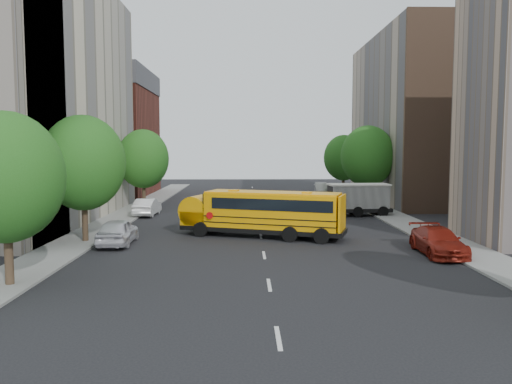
{
  "coord_description": "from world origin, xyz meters",
  "views": [
    {
      "loc": [
        -1.0,
        -34.91,
        5.84
      ],
      "look_at": [
        -0.23,
        2.0,
        2.61
      ],
      "focal_mm": 35.0,
      "sensor_mm": 36.0,
      "label": 1
    }
  ],
  "objects_px": {
    "parked_car_3": "(438,241)",
    "parked_car_4": "(349,200)",
    "street_tree_4": "(368,156)",
    "parked_car_0": "(118,231)",
    "school_bus": "(261,211)",
    "parked_car_5": "(321,188)",
    "safari_truck": "(353,199)",
    "street_tree_5": "(344,158)",
    "street_tree_0": "(5,177)",
    "street_tree_1": "(83,163)",
    "parked_car_1": "(147,207)",
    "street_tree_2": "(143,159)"
  },
  "relations": [
    {
      "from": "school_bus",
      "to": "parked_car_5",
      "type": "height_order",
      "value": "school_bus"
    },
    {
      "from": "safari_truck",
      "to": "parked_car_3",
      "type": "bearing_deg",
      "value": -89.56
    },
    {
      "from": "parked_car_1",
      "to": "parked_car_3",
      "type": "relative_size",
      "value": 0.9
    },
    {
      "from": "parked_car_4",
      "to": "parked_car_5",
      "type": "height_order",
      "value": "parked_car_4"
    },
    {
      "from": "parked_car_1",
      "to": "street_tree_2",
      "type": "bearing_deg",
      "value": -74.0
    },
    {
      "from": "street_tree_0",
      "to": "street_tree_4",
      "type": "xyz_separation_m",
      "value": [
        22.0,
        28.0,
        0.43
      ]
    },
    {
      "from": "street_tree_2",
      "to": "street_tree_5",
      "type": "relative_size",
      "value": 1.03
    },
    {
      "from": "street_tree_0",
      "to": "street_tree_5",
      "type": "xyz_separation_m",
      "value": [
        22.0,
        40.0,
        0.06
      ]
    },
    {
      "from": "school_bus",
      "to": "parked_car_0",
      "type": "bearing_deg",
      "value": -144.71
    },
    {
      "from": "parked_car_3",
      "to": "parked_car_4",
      "type": "xyz_separation_m",
      "value": [
        -0.13,
        22.88,
        -0.04
      ]
    },
    {
      "from": "parked_car_4",
      "to": "parked_car_1",
      "type": "bearing_deg",
      "value": -163.9
    },
    {
      "from": "parked_car_3",
      "to": "parked_car_5",
      "type": "distance_m",
      "value": 37.63
    },
    {
      "from": "street_tree_1",
      "to": "street_tree_4",
      "type": "distance_m",
      "value": 28.43
    },
    {
      "from": "street_tree_5",
      "to": "parked_car_4",
      "type": "xyz_separation_m",
      "value": [
        -1.53,
        -11.13,
        -4.0
      ]
    },
    {
      "from": "safari_truck",
      "to": "parked_car_4",
      "type": "bearing_deg",
      "value": 76.74
    },
    {
      "from": "street_tree_0",
      "to": "parked_car_3",
      "type": "height_order",
      "value": "street_tree_0"
    },
    {
      "from": "street_tree_1",
      "to": "parked_car_3",
      "type": "height_order",
      "value": "street_tree_1"
    },
    {
      "from": "school_bus",
      "to": "parked_car_4",
      "type": "distance_m",
      "value": 19.57
    },
    {
      "from": "street_tree_4",
      "to": "street_tree_5",
      "type": "height_order",
      "value": "street_tree_4"
    },
    {
      "from": "street_tree_4",
      "to": "street_tree_5",
      "type": "xyz_separation_m",
      "value": [
        -0.0,
        12.0,
        -0.37
      ]
    },
    {
      "from": "school_bus",
      "to": "parked_car_0",
      "type": "xyz_separation_m",
      "value": [
        -8.8,
        -2.53,
        -0.91
      ]
    },
    {
      "from": "parked_car_3",
      "to": "parked_car_4",
      "type": "distance_m",
      "value": 22.88
    },
    {
      "from": "street_tree_0",
      "to": "school_bus",
      "type": "distance_m",
      "value": 16.38
    },
    {
      "from": "school_bus",
      "to": "street_tree_0",
      "type": "bearing_deg",
      "value": -113.79
    },
    {
      "from": "street_tree_2",
      "to": "street_tree_1",
      "type": "bearing_deg",
      "value": -90.0
    },
    {
      "from": "street_tree_2",
      "to": "parked_car_1",
      "type": "height_order",
      "value": "street_tree_2"
    },
    {
      "from": "street_tree_0",
      "to": "safari_truck",
      "type": "relative_size",
      "value": 1.11
    },
    {
      "from": "street_tree_4",
      "to": "safari_truck",
      "type": "relative_size",
      "value": 1.22
    },
    {
      "from": "parked_car_0",
      "to": "parked_car_3",
      "type": "relative_size",
      "value": 0.93
    },
    {
      "from": "street_tree_0",
      "to": "school_bus",
      "type": "xyz_separation_m",
      "value": [
        11.0,
        11.78,
        -2.92
      ]
    },
    {
      "from": "safari_truck",
      "to": "street_tree_0",
      "type": "bearing_deg",
      "value": -135.42
    },
    {
      "from": "street_tree_2",
      "to": "parked_car_4",
      "type": "relative_size",
      "value": 1.86
    },
    {
      "from": "street_tree_2",
      "to": "school_bus",
      "type": "xyz_separation_m",
      "value": [
        11.0,
        -16.22,
        -3.11
      ]
    },
    {
      "from": "street_tree_0",
      "to": "street_tree_1",
      "type": "relative_size",
      "value": 0.94
    },
    {
      "from": "street_tree_1",
      "to": "safari_truck",
      "type": "height_order",
      "value": "street_tree_1"
    },
    {
      "from": "safari_truck",
      "to": "parked_car_5",
      "type": "height_order",
      "value": "safari_truck"
    },
    {
      "from": "street_tree_2",
      "to": "parked_car_3",
      "type": "bearing_deg",
      "value": -46.89
    },
    {
      "from": "street_tree_1",
      "to": "parked_car_3",
      "type": "bearing_deg",
      "value": -11.0
    },
    {
      "from": "street_tree_0",
      "to": "parked_car_0",
      "type": "xyz_separation_m",
      "value": [
        2.2,
        9.25,
        -3.84
      ]
    },
    {
      "from": "street_tree_5",
      "to": "safari_truck",
      "type": "height_order",
      "value": "street_tree_5"
    },
    {
      "from": "school_bus",
      "to": "parked_car_4",
      "type": "xyz_separation_m",
      "value": [
        9.47,
        17.09,
        -1.01
      ]
    },
    {
      "from": "parked_car_0",
      "to": "parked_car_1",
      "type": "distance_m",
      "value": 13.27
    },
    {
      "from": "parked_car_3",
      "to": "parked_car_5",
      "type": "height_order",
      "value": "parked_car_3"
    },
    {
      "from": "school_bus",
      "to": "safari_truck",
      "type": "height_order",
      "value": "school_bus"
    },
    {
      "from": "street_tree_5",
      "to": "parked_car_4",
      "type": "height_order",
      "value": "street_tree_5"
    },
    {
      "from": "parked_car_4",
      "to": "parked_car_3",
      "type": "bearing_deg",
      "value": -92.06
    },
    {
      "from": "street_tree_4",
      "to": "parked_car_0",
      "type": "bearing_deg",
      "value": -136.56
    },
    {
      "from": "school_bus",
      "to": "parked_car_5",
      "type": "relative_size",
      "value": 2.63
    },
    {
      "from": "safari_truck",
      "to": "parked_car_1",
      "type": "xyz_separation_m",
      "value": [
        -17.95,
        0.53,
        -0.71
      ]
    },
    {
      "from": "parked_car_3",
      "to": "parked_car_4",
      "type": "bearing_deg",
      "value": 91.92
    }
  ]
}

